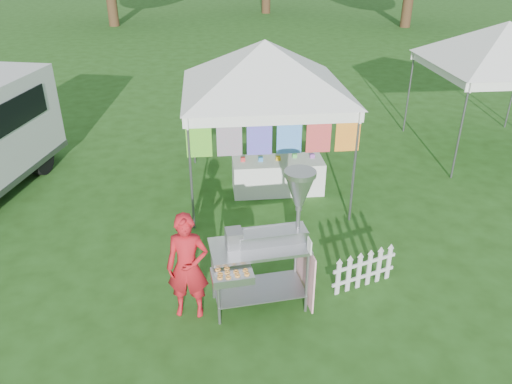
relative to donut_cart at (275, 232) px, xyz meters
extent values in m
plane|color=#224714|center=(0.27, 0.07, -1.19)|extent=(120.00, 120.00, 0.00)
cylinder|color=#59595E|center=(-1.15, 2.15, -0.14)|extent=(0.04, 0.04, 2.10)
cylinder|color=#59595E|center=(1.69, 2.15, -0.14)|extent=(0.04, 0.04, 2.10)
cylinder|color=#59595E|center=(-1.15, 4.99, -0.14)|extent=(0.04, 0.04, 2.10)
cylinder|color=#59595E|center=(1.69, 4.99, -0.14)|extent=(0.04, 0.04, 2.10)
cube|color=white|center=(0.27, 2.15, 0.81)|extent=(3.00, 0.03, 0.22)
cube|color=white|center=(0.27, 4.99, 0.81)|extent=(3.00, 0.03, 0.22)
pyramid|color=white|center=(0.27, 3.57, 1.81)|extent=(4.24, 4.24, 0.90)
cylinder|color=#59595E|center=(0.27, 2.15, 0.89)|extent=(3.00, 0.03, 0.03)
cube|color=#199623|center=(-0.98, 2.15, 0.54)|extent=(0.42, 0.01, 0.70)
cube|color=#2DAC85|center=(-0.48, 2.15, 0.54)|extent=(0.42, 0.01, 0.70)
cube|color=purple|center=(0.02, 2.15, 0.54)|extent=(0.42, 0.01, 0.70)
cube|color=#192BCA|center=(0.52, 2.15, 0.54)|extent=(0.42, 0.01, 0.70)
cube|color=#BC1752|center=(1.02, 2.15, 0.54)|extent=(0.42, 0.01, 0.70)
cube|color=#E93F19|center=(1.52, 2.15, 0.54)|extent=(0.42, 0.01, 0.70)
cylinder|color=#59595E|center=(4.35, 3.65, -0.14)|extent=(0.04, 0.04, 2.10)
cylinder|color=#59595E|center=(4.35, 6.49, -0.14)|extent=(0.04, 0.04, 2.10)
cube|color=white|center=(5.77, 6.49, 0.81)|extent=(3.00, 0.03, 0.22)
pyramid|color=white|center=(5.77, 5.07, 1.81)|extent=(4.24, 4.24, 0.90)
cylinder|color=gray|center=(-0.78, -0.36, -0.70)|extent=(0.05, 0.05, 0.98)
cylinder|color=gray|center=(0.42, -0.22, -0.70)|extent=(0.05, 0.05, 0.98)
cylinder|color=gray|center=(-0.84, 0.20, -0.70)|extent=(0.05, 0.05, 0.98)
cylinder|color=gray|center=(0.36, 0.33, -0.70)|extent=(0.05, 0.05, 0.98)
cube|color=gray|center=(-0.21, -0.01, -0.92)|extent=(1.30, 0.75, 0.02)
cube|color=#B7B7BC|center=(-0.21, -0.01, -0.21)|extent=(1.37, 0.79, 0.04)
cube|color=#B7B7BC|center=(-0.02, 0.06, -0.10)|extent=(0.95, 0.37, 0.16)
cube|color=gray|center=(-0.54, 0.00, -0.06)|extent=(0.24, 0.26, 0.24)
cylinder|color=gray|center=(0.32, 0.10, 0.29)|extent=(0.06, 0.06, 0.98)
cone|color=#B7B7BC|center=(0.32, 0.10, 0.56)|extent=(0.43, 0.43, 0.44)
cylinder|color=#B7B7BC|center=(0.32, 0.10, 0.80)|extent=(0.46, 0.46, 0.07)
cube|color=#B7B7BC|center=(-0.60, -0.47, -0.32)|extent=(0.56, 0.38, 0.11)
cube|color=#FFABBA|center=(0.45, 0.06, -0.70)|extent=(0.11, 0.82, 0.88)
cube|color=white|center=(0.42, -0.25, -0.07)|extent=(0.03, 0.15, 0.20)
imported|color=#B4161E|center=(-1.17, -0.09, -0.41)|extent=(0.61, 0.45, 1.56)
cube|color=silver|center=(-5.21, 5.55, -0.35)|extent=(2.10, 1.19, 0.94)
cube|color=black|center=(-4.58, 3.73, 0.43)|extent=(0.72, 2.79, 0.57)
cube|color=black|center=(-5.11, 5.92, 0.43)|extent=(1.73, 0.46, 0.57)
cylinder|color=black|center=(-4.45, 4.77, -0.83)|extent=(0.40, 0.74, 0.71)
cube|color=silver|center=(0.94, 0.09, -0.91)|extent=(0.07, 0.04, 0.56)
cube|color=silver|center=(1.12, 0.14, -0.91)|extent=(0.07, 0.04, 0.56)
cube|color=silver|center=(1.29, 0.20, -0.91)|extent=(0.07, 0.04, 0.56)
cube|color=silver|center=(1.46, 0.26, -0.91)|extent=(0.07, 0.04, 0.56)
cube|color=silver|center=(1.63, 0.32, -0.91)|extent=(0.07, 0.04, 0.56)
cube|color=silver|center=(1.80, 0.38, -0.91)|extent=(0.07, 0.04, 0.56)
cube|color=silver|center=(1.37, 0.23, -1.01)|extent=(1.03, 0.37, 0.05)
cube|color=silver|center=(1.37, 0.23, -0.77)|extent=(1.03, 0.37, 0.05)
cube|color=white|center=(0.54, 3.43, -0.85)|extent=(1.80, 0.70, 0.68)
camera|label=1|loc=(-0.82, -5.54, 3.54)|focal=35.00mm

